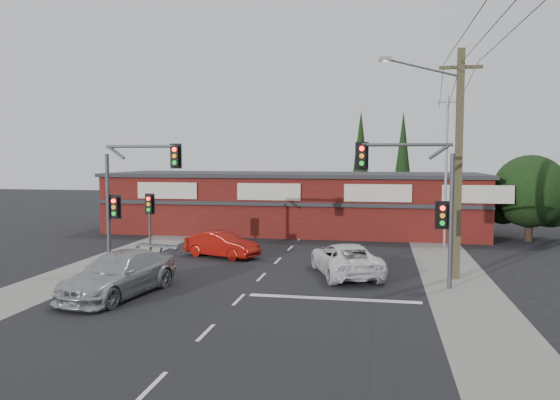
% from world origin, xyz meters
% --- Properties ---
extents(ground, '(120.00, 120.00, 0.00)m').
position_xyz_m(ground, '(0.00, 0.00, 0.00)').
color(ground, black).
rests_on(ground, ground).
extents(road_strip, '(14.00, 70.00, 0.01)m').
position_xyz_m(road_strip, '(0.00, 5.00, 0.01)').
color(road_strip, black).
rests_on(road_strip, ground).
extents(verge_left, '(3.00, 70.00, 0.02)m').
position_xyz_m(verge_left, '(-8.50, 5.00, 0.01)').
color(verge_left, gray).
rests_on(verge_left, ground).
extents(verge_right, '(3.00, 70.00, 0.02)m').
position_xyz_m(verge_right, '(8.50, 5.00, 0.01)').
color(verge_right, gray).
rests_on(verge_right, ground).
extents(stop_line, '(6.50, 0.35, 0.01)m').
position_xyz_m(stop_line, '(3.50, -1.50, 0.01)').
color(stop_line, silver).
rests_on(stop_line, ground).
extents(white_suv, '(3.94, 5.76, 1.46)m').
position_xyz_m(white_suv, '(3.66, 2.78, 0.73)').
color(white_suv, white).
rests_on(white_suv, ground).
extents(silver_suv, '(3.26, 5.99, 1.65)m').
position_xyz_m(silver_suv, '(-4.74, -2.44, 0.82)').
color(silver_suv, '#A9ABAE').
rests_on(silver_suv, ground).
extents(red_sedan, '(4.38, 2.77, 1.36)m').
position_xyz_m(red_sedan, '(-3.14, 6.09, 0.68)').
color(red_sedan, '#991009').
rests_on(red_sedan, ground).
extents(lane_dashes, '(0.12, 40.91, 0.01)m').
position_xyz_m(lane_dashes, '(0.00, 1.66, 0.01)').
color(lane_dashes, silver).
rests_on(lane_dashes, ground).
extents(shop_building, '(27.30, 8.40, 4.22)m').
position_xyz_m(shop_building, '(-0.99, 16.99, 2.13)').
color(shop_building, '#511310').
rests_on(shop_building, ground).
extents(tree_cluster, '(5.90, 5.10, 5.50)m').
position_xyz_m(tree_cluster, '(14.69, 15.44, 2.90)').
color(tree_cluster, '#2D2116').
rests_on(tree_cluster, ground).
extents(conifer_near, '(1.80, 1.80, 9.25)m').
position_xyz_m(conifer_near, '(3.50, 24.00, 5.48)').
color(conifer_near, '#2D2116').
rests_on(conifer_near, ground).
extents(conifer_far, '(1.80, 1.80, 9.25)m').
position_xyz_m(conifer_far, '(7.00, 26.00, 5.48)').
color(conifer_far, '#2D2116').
rests_on(conifer_far, ground).
extents(traffic_mast_left, '(3.77, 0.27, 5.97)m').
position_xyz_m(traffic_mast_left, '(-6.43, 2.00, 3.93)').
color(traffic_mast_left, '#47494C').
rests_on(traffic_mast_left, ground).
extents(traffic_mast_right, '(3.96, 0.27, 5.97)m').
position_xyz_m(traffic_mast_right, '(6.86, 1.00, 3.95)').
color(traffic_mast_right, '#47494C').
rests_on(traffic_mast_right, ground).
extents(pedestal_signal, '(0.55, 0.27, 3.38)m').
position_xyz_m(pedestal_signal, '(-7.20, 6.01, 2.41)').
color(pedestal_signal, '#47494C').
rests_on(pedestal_signal, ground).
extents(utility_pole, '(4.38, 0.59, 10.00)m').
position_xyz_m(utility_pole, '(8.36, 2.99, 5.40)').
color(utility_pole, brown).
rests_on(utility_pole, ground).
extents(steel_pole, '(1.20, 0.16, 9.00)m').
position_xyz_m(steel_pole, '(9.00, 12.00, 4.70)').
color(steel_pole, gray).
rests_on(steel_pole, ground).
extents(power_lines, '(2.01, 29.00, 1.22)m').
position_xyz_m(power_lines, '(8.47, -2.47, 9.04)').
color(power_lines, black).
rests_on(power_lines, ground).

